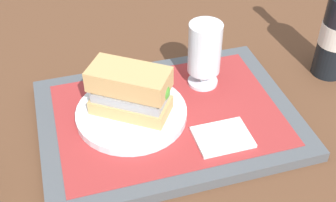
{
  "coord_description": "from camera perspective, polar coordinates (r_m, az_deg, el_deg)",
  "views": [
    {
      "loc": [
        -0.16,
        -0.55,
        0.53
      ],
      "look_at": [
        0.0,
        0.0,
        0.05
      ],
      "focal_mm": 47.12,
      "sensor_mm": 36.0,
      "label": 1
    }
  ],
  "objects": [
    {
      "name": "ground_plane",
      "position": [
        0.78,
        0.0,
        -2.81
      ],
      "size": [
        3.0,
        3.0,
        0.0
      ],
      "primitive_type": "plane",
      "color": "brown"
    },
    {
      "name": "sandwich",
      "position": [
        0.72,
        -4.71,
        1.32
      ],
      "size": [
        0.14,
        0.13,
        0.08
      ],
      "rotation": [
        0.0,
        0.0,
        -0.61
      ],
      "color": "tan",
      "rests_on": "plate"
    },
    {
      "name": "plate",
      "position": [
        0.76,
        -4.74,
        -1.59
      ],
      "size": [
        0.19,
        0.19,
        0.01
      ],
      "primitive_type": "cylinder",
      "color": "white",
      "rests_on": "placemat"
    },
    {
      "name": "beer_glass",
      "position": [
        0.79,
        4.75,
        6.35
      ],
      "size": [
        0.06,
        0.06,
        0.12
      ],
      "color": "silver",
      "rests_on": "placemat"
    },
    {
      "name": "tray",
      "position": [
        0.77,
        0.0,
        -2.27
      ],
      "size": [
        0.44,
        0.32,
        0.02
      ],
      "primitive_type": "cube",
      "color": "#4C5156",
      "rests_on": "ground_plane"
    },
    {
      "name": "napkin_folded",
      "position": [
        0.72,
        7.07,
        -4.66
      ],
      "size": [
        0.09,
        0.07,
        0.01
      ],
      "primitive_type": "cube",
      "color": "white",
      "rests_on": "placemat"
    },
    {
      "name": "placemat",
      "position": [
        0.76,
        0.0,
        -1.68
      ],
      "size": [
        0.38,
        0.27,
        0.0
      ],
      "primitive_type": "cube",
      "color": "#9E2D2D",
      "rests_on": "tray"
    }
  ]
}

